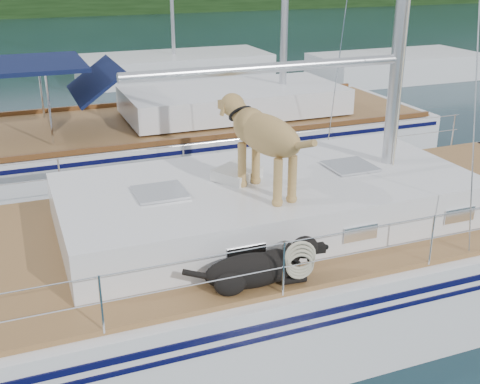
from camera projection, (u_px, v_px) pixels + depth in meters
name	position (u px, v px, depth m)	size (l,w,h in m)	color
ground	(211.00, 314.00, 8.00)	(120.00, 120.00, 0.00)	black
shore_bank	(23.00, 8.00, 47.79)	(92.00, 1.00, 1.20)	#595147
main_sailboat	(217.00, 267.00, 7.77)	(12.00, 3.80, 14.01)	white
neighbor_sailboat	(188.00, 141.00, 13.31)	(11.00, 3.50, 13.30)	white
bg_boat_center	(174.00, 67.00, 23.05)	(7.20, 3.00, 11.65)	white
bg_boat_east	(396.00, 67.00, 23.17)	(6.40, 3.00, 11.65)	white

